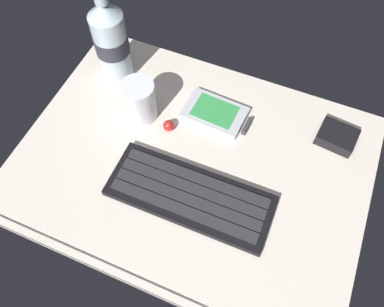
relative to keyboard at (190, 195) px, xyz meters
The scene contains 7 objects.
ground_plane 7.23cm from the keyboard, 110.87° to the left, with size 64.00×48.00×2.80cm.
keyboard is the anchor object (origin of this frame).
handheld_device 18.36cm from the keyboard, 95.74° to the left, with size 13.13×8.34×1.50cm.
juice_cup 20.78cm from the keyboard, 140.99° to the left, with size 6.40×6.40×8.50cm.
water_bottle 33.86cm from the keyboard, 140.81° to the left, with size 6.73×6.73×20.80cm.
charger_block 30.22cm from the keyboard, 46.09° to the left, with size 7.00×5.60×2.40cm, color black.
trackball_mouse 15.13cm from the keyboard, 128.89° to the left, with size 2.20×2.20×2.20cm, color red.
Camera 1 is at (13.54, -32.11, 63.17)cm, focal length 36.34 mm.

